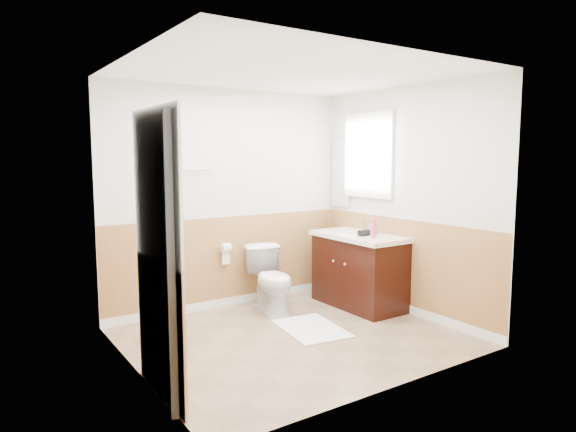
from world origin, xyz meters
TOP-DOWN VIEW (x-y plane):
  - floor at (0.00, 0.00)m, footprint 3.00×3.00m
  - ceiling at (0.00, 0.00)m, footprint 3.00×3.00m
  - wall_back at (0.00, 1.30)m, footprint 3.00×0.00m
  - wall_front at (0.00, -1.30)m, footprint 3.00×0.00m
  - wall_left at (-1.50, 0.00)m, footprint 0.00×3.00m
  - wall_right at (1.50, 0.00)m, footprint 0.00×3.00m
  - wainscot_back at (0.00, 1.29)m, footprint 3.00×0.00m
  - wainscot_front at (0.00, -1.29)m, footprint 3.00×0.00m
  - wainscot_left at (-1.49, 0.00)m, footprint 0.00×2.60m
  - wainscot_right at (1.49, 0.00)m, footprint 0.00×2.60m
  - toilet at (0.26, 0.83)m, footprint 0.51×0.76m
  - bath_mat at (0.26, 0.07)m, footprint 0.66×0.87m
  - vanity_cabinet at (1.21, 0.43)m, footprint 0.55×1.10m
  - vanity_knob_left at (0.91, 0.33)m, footprint 0.03×0.03m
  - vanity_knob_right at (0.91, 0.53)m, footprint 0.03×0.03m
  - countertop at (1.20, 0.43)m, footprint 0.60×1.15m
  - sink_basin at (1.21, 0.58)m, footprint 0.36×0.36m
  - faucet at (1.39, 0.58)m, footprint 0.02×0.02m
  - lotion_bottle at (1.11, 0.09)m, footprint 0.05×0.05m
  - soap_dispenser at (1.33, 0.34)m, footprint 0.11×0.11m
  - hair_dryer_body at (1.16, 0.30)m, footprint 0.14×0.07m
  - hair_dryer_handle at (1.13, 0.35)m, footprint 0.03×0.03m
  - mirror_panel at (1.48, 1.10)m, footprint 0.02×0.35m
  - window_frame at (1.47, 0.59)m, footprint 0.04×0.80m
  - window_glass at (1.49, 0.59)m, footprint 0.01×0.70m
  - door at (-1.40, -0.45)m, footprint 0.29×0.78m
  - door_frame at (-1.48, -0.45)m, footprint 0.02×0.92m
  - door_knob at (-1.34, -0.12)m, footprint 0.06×0.06m
  - towel_bar at (-0.55, 1.25)m, footprint 0.62×0.02m
  - tp_holder_bar at (-0.10, 1.23)m, footprint 0.14×0.02m
  - tp_roll at (-0.10, 1.23)m, footprint 0.10×0.11m
  - tp_sheet at (-0.10, 1.23)m, footprint 0.10×0.01m

SIDE VIEW (x-z plane):
  - floor at x=0.00m, z-range 0.00..0.00m
  - bath_mat at x=0.26m, z-range 0.00..0.02m
  - toilet at x=0.26m, z-range 0.00..0.73m
  - vanity_cabinet at x=1.21m, z-range 0.00..0.80m
  - wainscot_back at x=0.00m, z-range -1.00..2.00m
  - wainscot_front at x=0.00m, z-range -1.00..2.00m
  - wainscot_left at x=-1.49m, z-range -0.80..1.80m
  - wainscot_right at x=1.49m, z-range -0.80..1.80m
  - vanity_knob_left at x=0.91m, z-range 0.53..0.57m
  - vanity_knob_right at x=0.91m, z-range 0.53..0.57m
  - tp_sheet at x=-0.10m, z-range 0.51..0.67m
  - tp_holder_bar at x=-0.10m, z-range 0.69..0.71m
  - tp_roll at x=-0.10m, z-range 0.64..0.76m
  - countertop at x=1.20m, z-range 0.80..0.85m
  - hair_dryer_handle at x=1.13m, z-range 0.82..0.89m
  - sink_basin at x=1.21m, z-range 0.85..0.87m
  - hair_dryer_body at x=1.16m, z-range 0.85..0.92m
  - faucet at x=1.39m, z-range 0.85..0.99m
  - soap_dispenser at x=1.33m, z-range 0.85..1.04m
  - door_knob at x=-1.34m, z-range 0.92..0.98m
  - lotion_bottle at x=1.11m, z-range 0.85..1.07m
  - door at x=-1.40m, z-range 0.00..2.04m
  - door_frame at x=-1.48m, z-range -0.02..2.08m
  - wall_back at x=0.00m, z-range -0.25..2.75m
  - wall_front at x=0.00m, z-range -0.25..2.75m
  - wall_left at x=-1.50m, z-range -0.25..2.75m
  - wall_right at x=1.50m, z-range -0.25..2.75m
  - mirror_panel at x=1.48m, z-range 1.10..2.00m
  - towel_bar at x=-0.55m, z-range 1.59..1.61m
  - window_frame at x=1.47m, z-range 1.25..2.25m
  - window_glass at x=1.49m, z-range 1.30..2.20m
  - ceiling at x=0.00m, z-range 2.50..2.50m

